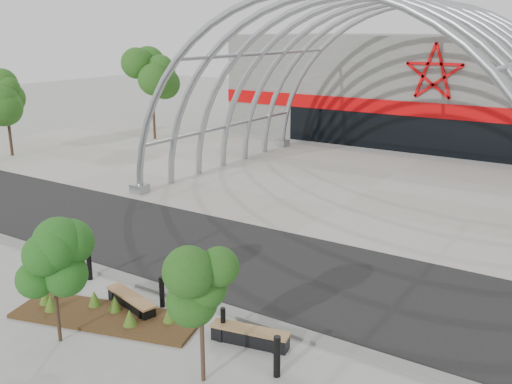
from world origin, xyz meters
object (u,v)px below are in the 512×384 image
(street_tree_0, at_px, (52,263))
(bollard_2, at_px, (162,292))
(bench_1, at_px, (250,337))
(street_tree_1, at_px, (201,295))
(bench_0, at_px, (131,303))

(street_tree_0, distance_m, bollard_2, 3.77)
(bench_1, bearing_deg, street_tree_1, -91.07)
(street_tree_0, bearing_deg, bollard_2, 71.71)
(bench_1, distance_m, bollard_2, 3.58)
(bollard_2, bearing_deg, street_tree_1, -34.28)
(street_tree_1, bearing_deg, street_tree_0, -171.03)
(street_tree_0, relative_size, bench_1, 1.41)
(street_tree_1, height_order, bench_0, street_tree_1)
(street_tree_0, bearing_deg, bench_0, 82.12)
(bench_1, bearing_deg, bench_0, -175.67)
(street_tree_1, distance_m, bollard_2, 4.64)
(street_tree_1, xyz_separation_m, bench_1, (0.04, 2.05, -2.11))
(street_tree_0, xyz_separation_m, bollard_2, (1.03, 3.12, -1.85))
(street_tree_1, relative_size, bench_0, 1.42)
(street_tree_1, height_order, bench_1, street_tree_1)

